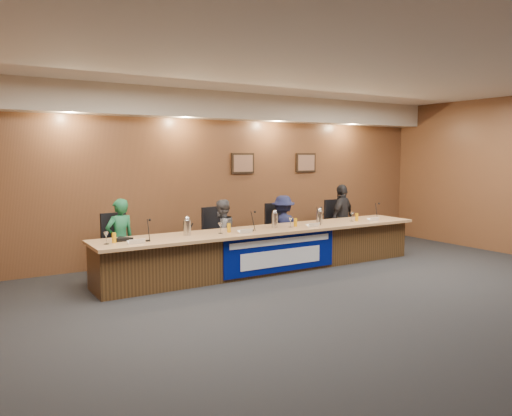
% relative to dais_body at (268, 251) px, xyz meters
% --- Properties ---
extents(floor, '(10.00, 10.00, 0.00)m').
position_rel_dais_body_xyz_m(floor, '(0.00, -2.40, -0.35)').
color(floor, black).
rests_on(floor, ground).
extents(ceiling, '(10.00, 8.00, 0.04)m').
position_rel_dais_body_xyz_m(ceiling, '(0.00, -2.40, 2.85)').
color(ceiling, silver).
rests_on(ceiling, wall_back).
extents(wall_back, '(10.00, 0.04, 3.20)m').
position_rel_dais_body_xyz_m(wall_back, '(0.00, 1.60, 1.25)').
color(wall_back, brown).
rests_on(wall_back, floor).
extents(soffit, '(10.00, 0.50, 0.50)m').
position_rel_dais_body_xyz_m(soffit, '(0.00, 1.35, 2.60)').
color(soffit, beige).
rests_on(soffit, wall_back).
extents(dais_body, '(6.00, 0.80, 0.70)m').
position_rel_dais_body_xyz_m(dais_body, '(0.00, 0.00, 0.00)').
color(dais_body, '#432C16').
rests_on(dais_body, floor).
extents(dais_top, '(6.10, 0.95, 0.05)m').
position_rel_dais_body_xyz_m(dais_top, '(0.00, -0.05, 0.38)').
color(dais_top, '#AD7E52').
rests_on(dais_top, dais_body).
extents(banner, '(2.20, 0.02, 0.65)m').
position_rel_dais_body_xyz_m(banner, '(0.00, -0.41, 0.03)').
color(banner, '#000C66').
rests_on(banner, dais_body).
extents(banner_text_upper, '(2.00, 0.01, 0.10)m').
position_rel_dais_body_xyz_m(banner_text_upper, '(0.00, -0.43, 0.23)').
color(banner_text_upper, silver).
rests_on(banner_text_upper, banner).
extents(banner_text_lower, '(1.60, 0.01, 0.28)m').
position_rel_dais_body_xyz_m(banner_text_lower, '(0.00, -0.43, -0.05)').
color(banner_text_lower, silver).
rests_on(banner_text_lower, banner).
extents(wall_photo_left, '(0.52, 0.04, 0.42)m').
position_rel_dais_body_xyz_m(wall_photo_left, '(0.40, 1.57, 1.50)').
color(wall_photo_left, black).
rests_on(wall_photo_left, wall_back).
extents(wall_photo_right, '(0.52, 0.04, 0.42)m').
position_rel_dais_body_xyz_m(wall_photo_right, '(2.00, 1.57, 1.50)').
color(wall_photo_right, black).
rests_on(wall_photo_right, wall_back).
extents(panelist_a, '(0.54, 0.41, 1.33)m').
position_rel_dais_body_xyz_m(panelist_a, '(-2.42, 0.62, 0.32)').
color(panelist_a, '#165632').
rests_on(panelist_a, floor).
extents(panelist_b, '(0.71, 0.63, 1.23)m').
position_rel_dais_body_xyz_m(panelist_b, '(-0.59, 0.62, 0.26)').
color(panelist_b, '#4D4D52').
rests_on(panelist_b, floor).
extents(panelist_c, '(0.91, 0.68, 1.25)m').
position_rel_dais_body_xyz_m(panelist_c, '(0.75, 0.62, 0.27)').
color(panelist_c, '#121637').
rests_on(panelist_c, floor).
extents(panelist_d, '(0.90, 0.63, 1.41)m').
position_rel_dais_body_xyz_m(panelist_d, '(2.25, 0.62, 0.36)').
color(panelist_d, black).
rests_on(panelist_d, floor).
extents(office_chair_a, '(0.51, 0.51, 0.08)m').
position_rel_dais_body_xyz_m(office_chair_a, '(-2.42, 0.72, 0.13)').
color(office_chair_a, black).
rests_on(office_chair_a, floor).
extents(office_chair_b, '(0.57, 0.57, 0.08)m').
position_rel_dais_body_xyz_m(office_chair_b, '(-0.59, 0.72, 0.13)').
color(office_chair_b, black).
rests_on(office_chair_b, floor).
extents(office_chair_c, '(0.50, 0.50, 0.08)m').
position_rel_dais_body_xyz_m(office_chair_c, '(0.75, 0.72, 0.13)').
color(office_chair_c, black).
rests_on(office_chair_c, floor).
extents(office_chair_d, '(0.50, 0.50, 0.08)m').
position_rel_dais_body_xyz_m(office_chair_d, '(2.25, 0.72, 0.13)').
color(office_chair_d, black).
rests_on(office_chair_d, floor).
extents(nameplate_a, '(0.24, 0.08, 0.10)m').
position_rel_dais_body_xyz_m(nameplate_a, '(-2.45, -0.33, 0.45)').
color(nameplate_a, white).
rests_on(nameplate_a, dais_top).
extents(microphone_a, '(0.07, 0.07, 0.02)m').
position_rel_dais_body_xyz_m(microphone_a, '(-2.24, -0.18, 0.41)').
color(microphone_a, black).
rests_on(microphone_a, dais_top).
extents(juice_glass_a, '(0.06, 0.06, 0.15)m').
position_rel_dais_body_xyz_m(juice_glass_a, '(-2.71, -0.07, 0.47)').
color(juice_glass_a, orange).
rests_on(juice_glass_a, dais_top).
extents(water_glass_a, '(0.08, 0.08, 0.18)m').
position_rel_dais_body_xyz_m(water_glass_a, '(-2.83, -0.12, 0.49)').
color(water_glass_a, silver).
rests_on(water_glass_a, dais_top).
extents(nameplate_b, '(0.24, 0.08, 0.10)m').
position_rel_dais_body_xyz_m(nameplate_b, '(-0.62, -0.31, 0.45)').
color(nameplate_b, white).
rests_on(nameplate_b, dais_top).
extents(microphone_b, '(0.07, 0.07, 0.02)m').
position_rel_dais_body_xyz_m(microphone_b, '(-0.40, -0.11, 0.41)').
color(microphone_b, black).
rests_on(microphone_b, dais_top).
extents(juice_glass_b, '(0.06, 0.06, 0.15)m').
position_rel_dais_body_xyz_m(juice_glass_b, '(-0.81, -0.06, 0.47)').
color(juice_glass_b, orange).
rests_on(juice_glass_b, dais_top).
extents(water_glass_b, '(0.08, 0.08, 0.18)m').
position_rel_dais_body_xyz_m(water_glass_b, '(-0.99, -0.11, 0.49)').
color(water_glass_b, silver).
rests_on(water_glass_b, dais_top).
extents(nameplate_c, '(0.24, 0.08, 0.10)m').
position_rel_dais_body_xyz_m(nameplate_c, '(0.76, -0.32, 0.45)').
color(nameplate_c, white).
rests_on(nameplate_c, dais_top).
extents(microphone_c, '(0.07, 0.07, 0.02)m').
position_rel_dais_body_xyz_m(microphone_c, '(0.96, -0.17, 0.41)').
color(microphone_c, black).
rests_on(microphone_c, dais_top).
extents(juice_glass_c, '(0.06, 0.06, 0.15)m').
position_rel_dais_body_xyz_m(juice_glass_c, '(0.52, -0.09, 0.47)').
color(juice_glass_c, orange).
rests_on(juice_glass_c, dais_top).
extents(water_glass_c, '(0.08, 0.08, 0.18)m').
position_rel_dais_body_xyz_m(water_glass_c, '(0.38, -0.14, 0.49)').
color(water_glass_c, silver).
rests_on(water_glass_c, dais_top).
extents(nameplate_d, '(0.24, 0.08, 0.10)m').
position_rel_dais_body_xyz_m(nameplate_d, '(2.27, -0.29, 0.45)').
color(nameplate_d, white).
rests_on(nameplate_d, dais_top).
extents(microphone_d, '(0.07, 0.07, 0.02)m').
position_rel_dais_body_xyz_m(microphone_d, '(2.39, -0.17, 0.41)').
color(microphone_d, black).
rests_on(microphone_d, dais_top).
extents(juice_glass_d, '(0.06, 0.06, 0.15)m').
position_rel_dais_body_xyz_m(juice_glass_d, '(1.96, -0.12, 0.47)').
color(juice_glass_d, orange).
rests_on(juice_glass_d, dais_top).
extents(water_glass_d, '(0.08, 0.08, 0.18)m').
position_rel_dais_body_xyz_m(water_glass_d, '(1.84, -0.11, 0.49)').
color(water_glass_d, silver).
rests_on(water_glass_d, dais_top).
extents(carafe_left, '(0.12, 0.12, 0.24)m').
position_rel_dais_body_xyz_m(carafe_left, '(-1.52, 0.01, 0.52)').
color(carafe_left, silver).
rests_on(carafe_left, dais_top).
extents(carafe_mid, '(0.11, 0.11, 0.26)m').
position_rel_dais_body_xyz_m(carafe_mid, '(0.12, -0.03, 0.53)').
color(carafe_mid, silver).
rests_on(carafe_mid, dais_top).
extents(carafe_right, '(0.11, 0.11, 0.23)m').
position_rel_dais_body_xyz_m(carafe_right, '(1.14, -0.01, 0.52)').
color(carafe_right, silver).
rests_on(carafe_right, dais_top).
extents(speakerphone, '(0.32, 0.32, 0.05)m').
position_rel_dais_body_xyz_m(speakerphone, '(-2.55, 0.04, 0.43)').
color(speakerphone, black).
rests_on(speakerphone, dais_top).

